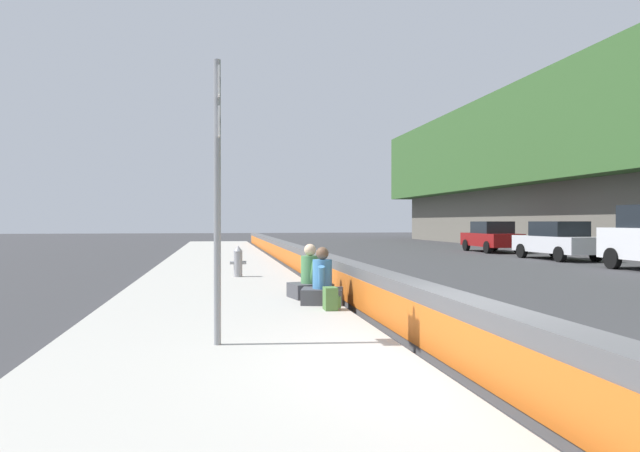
% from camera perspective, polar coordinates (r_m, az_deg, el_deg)
% --- Properties ---
extents(ground_plane, '(160.00, 160.00, 0.00)m').
position_cam_1_polar(ground_plane, '(6.69, 14.74, -14.27)').
color(ground_plane, '#353538').
rests_on(ground_plane, ground).
extents(sidewalk_strip, '(80.00, 4.40, 0.14)m').
position_cam_1_polar(sidewalk_strip, '(6.09, -9.39, -15.06)').
color(sidewalk_strip, '#A8A59E').
rests_on(sidewalk_strip, ground_plane).
extents(jersey_barrier, '(76.00, 0.45, 0.85)m').
position_cam_1_polar(jersey_barrier, '(6.59, 14.71, -10.70)').
color(jersey_barrier, '#545456').
rests_on(jersey_barrier, ground_plane).
extents(route_sign_post, '(0.44, 0.09, 3.60)m').
position_cam_1_polar(route_sign_post, '(7.33, -10.19, 4.46)').
color(route_sign_post, gray).
rests_on(route_sign_post, sidewalk_strip).
extents(fire_hydrant, '(0.26, 0.46, 0.88)m').
position_cam_1_polar(fire_hydrant, '(16.31, -8.19, -3.46)').
color(fire_hydrant, gray).
rests_on(fire_hydrant, sidewalk_strip).
extents(seated_person_foreground, '(0.82, 0.91, 1.08)m').
position_cam_1_polar(seated_person_foreground, '(10.87, 0.23, -6.01)').
color(seated_person_foreground, '#424247').
rests_on(seated_person_foreground, sidewalk_strip).
extents(seated_person_middle, '(0.83, 0.92, 1.10)m').
position_cam_1_polar(seated_person_middle, '(11.74, -1.00, -5.49)').
color(seated_person_middle, '#424247').
rests_on(seated_person_middle, sidewalk_strip).
extents(backpack, '(0.32, 0.28, 0.40)m').
position_cam_1_polar(backpack, '(10.13, 1.10, -7.29)').
color(backpack, '#4C7A3D').
rests_on(backpack, sidewalk_strip).
extents(parked_car_fourth, '(4.55, 2.05, 1.71)m').
position_cam_1_polar(parked_car_fourth, '(27.54, 22.64, -1.33)').
color(parked_car_fourth, silver).
rests_on(parked_car_fourth, ground_plane).
extents(parked_car_midline, '(4.57, 2.08, 1.71)m').
position_cam_1_polar(parked_car_midline, '(33.23, 16.75, -1.02)').
color(parked_car_midline, maroon).
rests_on(parked_car_midline, ground_plane).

